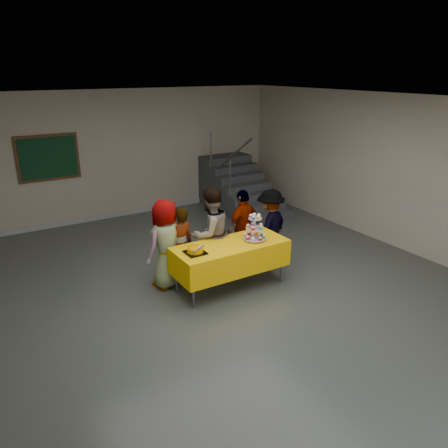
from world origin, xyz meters
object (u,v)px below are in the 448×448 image
object	(u,v)px
schoolchild_a	(166,244)
noticeboard	(48,158)
bear_cake	(195,250)
schoolchild_e	(270,226)
schoolchild_d	(243,226)
staircase	(237,189)
bake_table	(230,256)
cupcake_stand	(255,230)
schoolchild_c	(210,233)
schoolchild_b	(180,246)

from	to	relation	value
schoolchild_a	noticeboard	world-z (taller)	noticeboard
bear_cake	schoolchild_e	size ratio (longest dim) A/B	0.26
schoolchild_d	staircase	world-z (taller)	staircase
bake_table	schoolchild_d	size ratio (longest dim) A/B	1.35
bake_table	staircase	size ratio (longest dim) A/B	0.78
cupcake_stand	schoolchild_c	bearing A→B (deg)	130.84
bake_table	schoolchild_b	bearing A→B (deg)	135.78
cupcake_stand	schoolchild_d	bearing A→B (deg)	68.61
schoolchild_d	schoolchild_a	bearing A→B (deg)	-10.56
staircase	noticeboard	xyz separation A→B (m)	(-4.34, 0.84, 1.11)
staircase	schoolchild_e	bearing A→B (deg)	-112.63
schoolchild_c	schoolchild_d	size ratio (longest dim) A/B	1.14
schoolchild_e	noticeboard	world-z (taller)	noticeboard
cupcake_stand	schoolchild_e	bearing A→B (deg)	36.79
schoolchild_d	bear_cake	bearing A→B (deg)	13.41
bake_table	cupcake_stand	world-z (taller)	cupcake_stand
schoolchild_a	schoolchild_c	bearing A→B (deg)	153.38
schoolchild_d	staircase	size ratio (longest dim) A/B	0.58
schoolchild_d	noticeboard	size ratio (longest dim) A/B	1.07
schoolchild_c	schoolchild_d	world-z (taller)	schoolchild_c
schoolchild_e	noticeboard	xyz separation A→B (m)	(-3.02, 4.00, 0.91)
schoolchild_b	noticeboard	world-z (taller)	noticeboard
staircase	bake_table	bearing A→B (deg)	-124.27
bake_table	staircase	xyz separation A→B (m)	(2.50, 3.67, -0.07)
bake_table	schoolchild_d	distance (m)	1.07
schoolchild_d	schoolchild_e	world-z (taller)	schoolchild_d
schoolchild_a	staircase	world-z (taller)	staircase
bear_cake	schoolchild_e	distance (m)	1.92
bear_cake	staircase	size ratio (longest dim) A/B	0.15
bake_table	noticeboard	xyz separation A→B (m)	(-1.84, 4.50, 1.04)
bake_table	schoolchild_b	size ratio (longest dim) A/B	1.42
cupcake_stand	staircase	bearing A→B (deg)	61.01
schoolchild_a	schoolchild_e	xyz separation A→B (m)	(2.04, -0.11, -0.05)
bear_cake	noticeboard	size ratio (longest dim) A/B	0.28
bear_cake	schoolchild_d	size ratio (longest dim) A/B	0.26
schoolchild_a	schoolchild_b	bearing A→B (deg)	155.67
cupcake_stand	schoolchild_b	xyz separation A→B (m)	(-1.05, 0.65, -0.28)
cupcake_stand	schoolchild_c	size ratio (longest dim) A/B	0.28
bake_table	bear_cake	bearing A→B (deg)	-177.35
bear_cake	noticeboard	xyz separation A→B (m)	(-1.19, 4.53, 0.77)
noticeboard	bake_table	bearing A→B (deg)	-67.72
schoolchild_b	schoolchild_c	distance (m)	0.56
bake_table	schoolchild_a	world-z (taller)	schoolchild_a
cupcake_stand	noticeboard	xyz separation A→B (m)	(-2.28, 4.55, 0.65)
cupcake_stand	noticeboard	size ratio (longest dim) A/B	0.34
bake_table	cupcake_stand	size ratio (longest dim) A/B	4.22
cupcake_stand	noticeboard	world-z (taller)	noticeboard
noticeboard	schoolchild_b	bearing A→B (deg)	-72.48
schoolchild_c	staircase	xyz separation A→B (m)	(2.56, 3.13, -0.30)
bake_table	schoolchild_a	size ratio (longest dim) A/B	1.27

